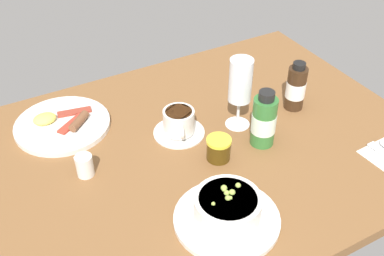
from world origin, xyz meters
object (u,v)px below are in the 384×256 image
wine_glass (240,83)px  jam_jar (219,149)px  sauce_bottle_green (264,121)px  sauce_bottle_brown (296,88)px  porridge_bowl (227,210)px  coffee_cup (179,123)px  creamer_jug (84,165)px  breakfast_plate (62,124)px

wine_glass → jam_jar: (-11.54, -9.12, -9.90)cm
wine_glass → sauce_bottle_green: wine_glass is taller
wine_glass → sauce_bottle_brown: bearing=-2.5°
porridge_bowl → wine_glass: wine_glass is taller
porridge_bowl → sauce_bottle_green: 28.36cm
coffee_cup → sauce_bottle_brown: 33.98cm
sauce_bottle_green → porridge_bowl: bearing=-140.6°
wine_glass → sauce_bottle_green: size_ratio=1.28×
creamer_jug → jam_jar: bearing=-18.6°
coffee_cup → sauce_bottle_green: 21.64cm
coffee_cup → breakfast_plate: (-25.72, 17.48, -2.36)cm
sauce_bottle_green → wine_glass: bearing=97.5°
coffee_cup → creamer_jug: bearing=-173.5°
coffee_cup → sauce_bottle_green: size_ratio=0.87×
sauce_bottle_brown → sauce_bottle_green: size_ratio=0.92×
porridge_bowl → jam_jar: size_ratio=3.71×
wine_glass → sauce_bottle_brown: (18.05, -0.79, -6.45)cm
jam_jar → sauce_bottle_brown: 30.93cm
coffee_cup → creamer_jug: 26.52cm
wine_glass → sauce_bottle_brown: 19.18cm
porridge_bowl → creamer_jug: (-21.24, 28.18, -0.47)cm
porridge_bowl → sauce_bottle_green: bearing=39.4°
creamer_jug → jam_jar: 31.91cm
jam_jar → coffee_cup: bearing=106.4°
jam_jar → sauce_bottle_green: 13.33cm
coffee_cup → jam_jar: 13.78cm
creamer_jug → breakfast_plate: 20.59cm
creamer_jug → sauce_bottle_green: (42.98, -10.34, 4.07)cm
wine_glass → breakfast_plate: 47.98cm
coffee_cup → creamer_jug: (-26.34, -3.01, -0.48)cm
sauce_bottle_green → creamer_jug: bearing=166.5°
coffee_cup → sauce_bottle_green: sauce_bottle_green is taller
coffee_cup → jam_jar: size_ratio=2.20×
coffee_cup → wine_glass: wine_glass is taller
coffee_cup → sauce_bottle_brown: bearing=-8.3°
sauce_bottle_green → breakfast_plate: sauce_bottle_green is taller
sauce_bottle_brown → creamer_jug: bearing=178.2°
coffee_cup → sauce_bottle_brown: sauce_bottle_brown is taller
creamer_jug → breakfast_plate: (0.62, 20.49, -1.88)cm
coffee_cup → wine_glass: bearing=-14.8°
creamer_jug → breakfast_plate: creamer_jug is taller
jam_jar → sauce_bottle_brown: (29.58, 8.33, 3.45)cm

